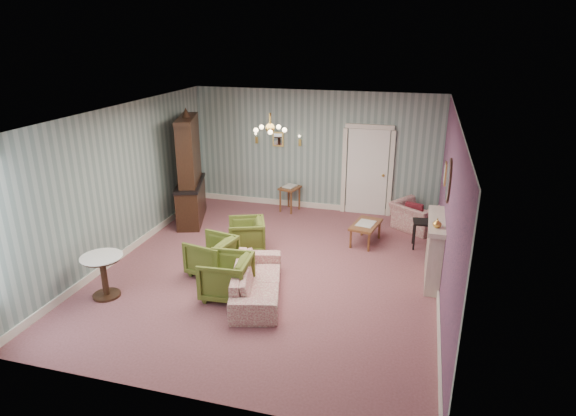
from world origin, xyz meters
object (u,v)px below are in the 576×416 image
(wingback_chair, at_px, (417,212))
(side_table_black, at_px, (422,234))
(sofa_chintz, at_px, (257,275))
(dresser, at_px, (189,167))
(olive_chair_a, at_px, (226,275))
(pedestal_table, at_px, (104,276))
(fireplace, at_px, (434,250))
(olive_chair_b, at_px, (212,254))
(olive_chair_c, at_px, (246,233))
(coffee_table, at_px, (365,233))

(wingback_chair, relative_size, side_table_black, 1.65)
(sofa_chintz, distance_m, dresser, 3.96)
(wingback_chair, bearing_deg, sofa_chintz, 90.60)
(olive_chair_a, distance_m, sofa_chintz, 0.51)
(pedestal_table, bearing_deg, olive_chair_a, 15.74)
(sofa_chintz, xyz_separation_m, pedestal_table, (-2.43, -0.70, -0.00))
(sofa_chintz, xyz_separation_m, fireplace, (2.82, 1.36, 0.21))
(olive_chair_b, bearing_deg, olive_chair_a, 50.36)
(olive_chair_c, height_order, sofa_chintz, sofa_chintz)
(pedestal_table, bearing_deg, coffee_table, 40.54)
(olive_chair_b, xyz_separation_m, coffee_table, (2.53, 2.09, -0.16))
(olive_chair_a, bearing_deg, sofa_chintz, 103.23)
(olive_chair_b, relative_size, fireplace, 0.55)
(olive_chair_a, xyz_separation_m, olive_chair_c, (-0.31, 1.80, -0.03))
(olive_chair_a, height_order, olive_chair_c, olive_chair_a)
(side_table_black, distance_m, pedestal_table, 6.08)
(wingback_chair, bearing_deg, olive_chair_c, 66.29)
(pedestal_table, bearing_deg, dresser, 92.49)
(olive_chair_c, bearing_deg, side_table_black, 85.92)
(olive_chair_b, distance_m, sofa_chintz, 1.19)
(pedestal_table, bearing_deg, wingback_chair, 41.78)
(wingback_chair, xyz_separation_m, pedestal_table, (-4.89, -4.37, -0.05))
(olive_chair_a, height_order, fireplace, fireplace)
(olive_chair_a, bearing_deg, pedestal_table, -78.42)
(olive_chair_a, xyz_separation_m, pedestal_table, (-1.94, -0.55, -0.03))
(dresser, height_order, side_table_black, dresser)
(dresser, distance_m, fireplace, 5.65)
(olive_chair_a, height_order, pedestal_table, olive_chair_a)
(sofa_chintz, bearing_deg, olive_chair_a, 92.72)
(side_table_black, xyz_separation_m, pedestal_table, (-5.03, -3.41, 0.08))
(fireplace, relative_size, coffee_table, 1.62)
(dresser, height_order, fireplace, dresser)
(sofa_chintz, relative_size, coffee_table, 2.22)
(olive_chair_a, relative_size, fireplace, 0.57)
(side_table_black, bearing_deg, fireplace, -81.15)
(pedestal_table, bearing_deg, fireplace, 21.46)
(fireplace, distance_m, coffee_table, 1.89)
(side_table_black, bearing_deg, olive_chair_a, -137.19)
(olive_chair_c, bearing_deg, pedestal_table, -56.23)
(olive_chair_b, distance_m, fireplace, 3.96)
(olive_chair_a, height_order, coffee_table, olive_chair_a)
(olive_chair_c, relative_size, sofa_chintz, 0.38)
(olive_chair_c, distance_m, fireplace, 3.63)
(wingback_chair, xyz_separation_m, dresser, (-5.05, -0.81, 0.86))
(olive_chair_a, relative_size, coffee_table, 0.92)
(olive_chair_c, distance_m, side_table_black, 3.56)
(olive_chair_c, bearing_deg, dresser, -145.35)
(olive_chair_c, relative_size, pedestal_table, 0.98)
(sofa_chintz, distance_m, fireplace, 3.14)
(olive_chair_c, bearing_deg, sofa_chintz, 4.14)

